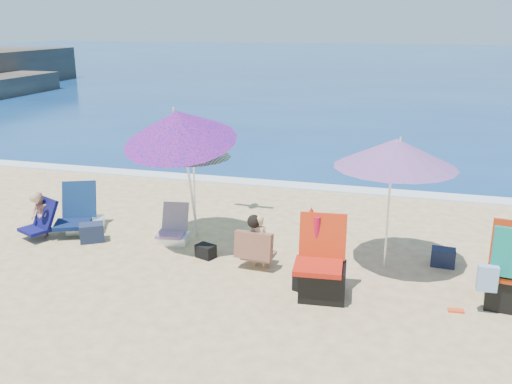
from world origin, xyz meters
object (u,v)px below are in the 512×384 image
(furled_umbrella, at_px, (315,245))
(umbrella_turquoise, at_px, (396,153))
(camp_chair_left, at_px, (322,273))
(umbrella_blue, at_px, (179,127))
(umbrella_striped, at_px, (189,145))
(chair_rainbow, at_px, (174,232))
(person_center, at_px, (257,242))
(chair_navy, at_px, (82,218))
(person_left, at_px, (40,215))
(camp_chair_right, at_px, (511,278))

(furled_umbrella, bearing_deg, umbrella_turquoise, 44.61)
(camp_chair_left, bearing_deg, umbrella_blue, 155.97)
(umbrella_striped, relative_size, furled_umbrella, 1.59)
(chair_rainbow, distance_m, person_center, 1.72)
(chair_navy, xyz_separation_m, person_left, (-0.48, -0.46, 0.17))
(chair_navy, bearing_deg, umbrella_turquoise, -1.96)
(umbrella_striped, height_order, furled_umbrella, umbrella_striped)
(camp_chair_right, distance_m, person_center, 3.42)
(umbrella_striped, relative_size, person_left, 2.13)
(umbrella_striped, height_order, chair_rainbow, umbrella_striped)
(camp_chair_left, bearing_deg, camp_chair_right, 8.40)
(furled_umbrella, distance_m, chair_rainbow, 2.77)
(person_left, bearing_deg, chair_navy, 43.39)
(furled_umbrella, bearing_deg, umbrella_blue, 159.20)
(umbrella_blue, height_order, chair_rainbow, umbrella_blue)
(camp_chair_right, bearing_deg, umbrella_blue, 171.26)
(umbrella_blue, relative_size, furled_umbrella, 2.11)
(chair_navy, bearing_deg, person_left, -136.61)
(chair_rainbow, bearing_deg, umbrella_blue, -37.33)
(umbrella_striped, height_order, chair_navy, umbrella_striped)
(chair_rainbow, bearing_deg, umbrella_turquoise, -1.93)
(umbrella_turquoise, relative_size, person_center, 2.68)
(camp_chair_right, height_order, person_center, camp_chair_right)
(chair_navy, distance_m, chair_rainbow, 1.76)
(chair_navy, xyz_separation_m, camp_chair_left, (4.41, -1.32, 0.11))
(umbrella_turquoise, height_order, umbrella_striped, umbrella_turquoise)
(umbrella_turquoise, height_order, chair_rainbow, umbrella_turquoise)
(umbrella_striped, distance_m, person_left, 2.81)
(umbrella_turquoise, xyz_separation_m, umbrella_blue, (-3.23, -0.06, 0.23))
(person_left, bearing_deg, person_center, -3.34)
(chair_rainbow, bearing_deg, umbrella_striped, 52.07)
(umbrella_turquoise, distance_m, person_center, 2.36)
(umbrella_blue, xyz_separation_m, chair_navy, (-1.99, 0.24, -1.75))
(umbrella_blue, bearing_deg, camp_chair_right, -8.74)
(umbrella_turquoise, relative_size, chair_rainbow, 3.57)
(chair_rainbow, bearing_deg, camp_chair_right, -10.34)
(chair_navy, relative_size, chair_rainbow, 1.68)
(chair_navy, relative_size, camp_chair_right, 0.92)
(umbrella_turquoise, distance_m, furled_umbrella, 1.73)
(person_left, bearing_deg, umbrella_striped, 15.14)
(furled_umbrella, bearing_deg, umbrella_striped, 150.31)
(umbrella_turquoise, height_order, umbrella_blue, umbrella_blue)
(person_left, bearing_deg, furled_umbrella, -7.81)
(furled_umbrella, distance_m, camp_chair_right, 2.50)
(umbrella_turquoise, relative_size, umbrella_striped, 1.21)
(umbrella_striped, bearing_deg, camp_chair_left, -32.00)
(umbrella_turquoise, height_order, furled_umbrella, umbrella_turquoise)
(camp_chair_left, distance_m, camp_chair_right, 2.37)
(umbrella_turquoise, bearing_deg, umbrella_blue, -178.89)
(chair_rainbow, relative_size, camp_chair_right, 0.55)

